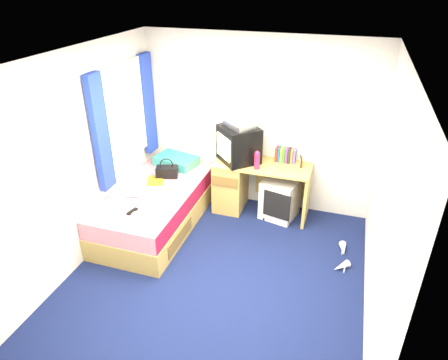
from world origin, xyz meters
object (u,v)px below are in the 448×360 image
(crt_tv, at_px, (239,144))
(handbag, at_px, (167,171))
(magazine, at_px, (155,181))
(white_heels, at_px, (342,257))
(towel, at_px, (162,202))
(bed, at_px, (157,207))
(aerosol_can, at_px, (255,156))
(pillow, at_px, (176,161))
(vcr, at_px, (239,124))
(desk, at_px, (243,183))
(storage_cube, at_px, (280,198))
(pink_water_bottle, at_px, (257,161))
(colour_swatch_fan, at_px, (134,213))
(picture_frame, at_px, (301,161))
(remote_control, at_px, (132,211))
(water_bottle, at_px, (135,194))

(crt_tv, height_order, handbag, crt_tv)
(magazine, relative_size, white_heels, 0.49)
(handbag, bearing_deg, towel, -88.38)
(bed, distance_m, aerosol_can, 1.49)
(pillow, height_order, vcr, vcr)
(desk, relative_size, vcr, 3.37)
(storage_cube, xyz_separation_m, pink_water_bottle, (-0.32, -0.13, 0.58))
(bed, bearing_deg, magazine, 116.54)
(vcr, xyz_separation_m, magazine, (-1.01, -0.55, -0.73))
(storage_cube, relative_size, crt_tv, 0.84)
(aerosol_can, distance_m, towel, 1.45)
(pink_water_bottle, bearing_deg, vcr, 149.77)
(handbag, height_order, magazine, handbag)
(colour_swatch_fan, bearing_deg, towel, 47.61)
(pillow, height_order, desk, desk)
(bed, relative_size, storage_cube, 3.58)
(crt_tv, relative_size, picture_frame, 4.77)
(towel, bearing_deg, remote_control, -139.24)
(crt_tv, bearing_deg, remote_control, -78.55)
(bed, bearing_deg, pillow, 92.42)
(white_heels, bearing_deg, picture_frame, 128.74)
(picture_frame, distance_m, colour_swatch_fan, 2.26)
(pillow, relative_size, picture_frame, 4.23)
(pillow, bearing_deg, colour_swatch_fan, -87.53)
(storage_cube, xyz_separation_m, towel, (-1.26, -1.05, 0.32))
(vcr, bearing_deg, pillow, -142.03)
(bed, height_order, remote_control, remote_control)
(desk, relative_size, colour_swatch_fan, 5.91)
(handbag, bearing_deg, vcr, 4.01)
(picture_frame, height_order, water_bottle, picture_frame)
(bed, xyz_separation_m, towel, (0.26, -0.36, 0.33))
(colour_swatch_fan, bearing_deg, bed, 92.54)
(bed, relative_size, white_heels, 3.50)
(bed, height_order, water_bottle, water_bottle)
(pillow, height_order, pink_water_bottle, pink_water_bottle)
(pillow, xyz_separation_m, handbag, (0.03, -0.38, 0.02))
(picture_frame, xyz_separation_m, towel, (-1.48, -1.18, -0.22))
(aerosol_can, bearing_deg, pink_water_bottle, -70.58)
(desk, height_order, crt_tv, crt_tv)
(magazine, bearing_deg, handbag, 60.02)
(vcr, bearing_deg, desk, 35.07)
(remote_control, bearing_deg, desk, 64.59)
(storage_cube, bearing_deg, water_bottle, -137.08)
(bed, distance_m, colour_swatch_fan, 0.68)
(pillow, distance_m, desk, 1.03)
(pillow, distance_m, water_bottle, 1.02)
(towel, bearing_deg, aerosol_can, 52.42)
(handbag, distance_m, white_heels, 2.53)
(colour_swatch_fan, xyz_separation_m, white_heels, (2.41, 0.58, -0.51))
(storage_cube, relative_size, remote_control, 3.49)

